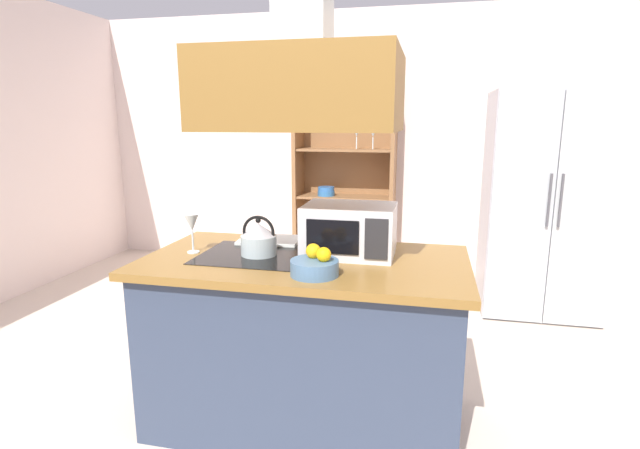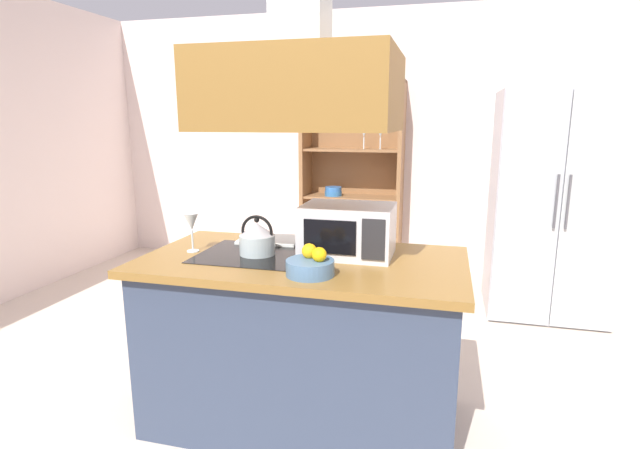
{
  "view_description": "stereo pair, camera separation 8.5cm",
  "coord_description": "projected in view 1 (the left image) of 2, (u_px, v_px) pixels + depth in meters",
  "views": [
    {
      "loc": [
        0.7,
        -2.27,
        1.58
      ],
      "look_at": [
        0.11,
        0.36,
        1.0
      ],
      "focal_mm": 27.21,
      "sensor_mm": 36.0,
      "label": 1
    },
    {
      "loc": [
        0.78,
        -2.25,
        1.58
      ],
      "look_at": [
        0.11,
        0.36,
        1.0
      ],
      "focal_mm": 27.21,
      "sensor_mm": 36.0,
      "label": 2
    }
  ],
  "objects": [
    {
      "name": "cutting_board",
      "position": [
        270.0,
        240.0,
        2.77
      ],
      "size": [
        0.36,
        0.26,
        0.02
      ],
      "primitive_type": "cube",
      "rotation": [
        0.0,
        0.0,
        0.07
      ],
      "color": "white",
      "rests_on": "kitchen_island"
    },
    {
      "name": "microwave",
      "position": [
        349.0,
        230.0,
        2.48
      ],
      "size": [
        0.46,
        0.35,
        0.26
      ],
      "color": "silver",
      "rests_on": "kitchen_island"
    },
    {
      "name": "kitchen_island",
      "position": [
        305.0,
        340.0,
        2.54
      ],
      "size": [
        1.62,
        0.87,
        0.9
      ],
      "color": "#313C52",
      "rests_on": "ground"
    },
    {
      "name": "range_hood",
      "position": [
        303.0,
        70.0,
        2.25
      ],
      "size": [
        0.9,
        0.7,
        1.17
      ],
      "color": "brown"
    },
    {
      "name": "kettle",
      "position": [
        259.0,
        239.0,
        2.48
      ],
      "size": [
        0.18,
        0.18,
        0.21
      ],
      "color": "#B0C3C6",
      "rests_on": "kitchen_island"
    },
    {
      "name": "refrigerator",
      "position": [
        542.0,
        204.0,
        3.99
      ],
      "size": [
        0.9,
        0.78,
        1.81
      ],
      "color": "#B1B3BE",
      "rests_on": "ground"
    },
    {
      "name": "wine_glass_on_counter",
      "position": [
        192.0,
        224.0,
        2.51
      ],
      "size": [
        0.08,
        0.08,
        0.21
      ],
      "color": "silver",
      "rests_on": "kitchen_island"
    },
    {
      "name": "dish_cabinet",
      "position": [
        345.0,
        188.0,
        5.15
      ],
      "size": [
        1.05,
        0.4,
        1.97
      ],
      "color": "olive",
      "rests_on": "ground"
    },
    {
      "name": "ground_plane",
      "position": [
        286.0,
        416.0,
        2.65
      ],
      "size": [
        7.8,
        7.8,
        0.0
      ],
      "primitive_type": "plane",
      "color": "beige"
    },
    {
      "name": "fruit_bowl",
      "position": [
        315.0,
        265.0,
        2.16
      ],
      "size": [
        0.22,
        0.22,
        0.13
      ],
      "color": "#4C7299",
      "rests_on": "kitchen_island"
    },
    {
      "name": "wall_back",
      "position": [
        364.0,
        142.0,
        5.22
      ],
      "size": [
        6.0,
        0.12,
        2.7
      ],
      "primitive_type": "cube",
      "color": "silver",
      "rests_on": "ground"
    }
  ]
}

